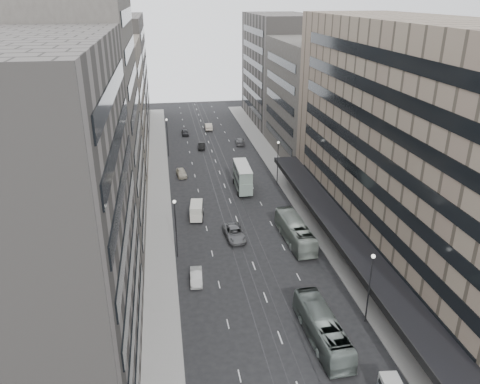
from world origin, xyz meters
TOP-DOWN VIEW (x-y plane):
  - ground at (0.00, 0.00)m, footprint 220.00×220.00m
  - sidewalk_right at (12.00, 37.50)m, footprint 4.00×125.00m
  - sidewalk_left at (-12.00, 37.50)m, footprint 4.00×125.00m
  - department_store at (21.45, 8.00)m, footprint 19.20×60.00m
  - building_right_mid at (21.50, 52.00)m, footprint 15.00×28.00m
  - building_right_far at (21.50, 82.00)m, footprint 15.00×32.00m
  - building_left_a at (-21.50, -8.00)m, footprint 15.00×28.00m
  - building_left_b at (-21.50, 19.00)m, footprint 15.00×26.00m
  - building_left_c at (-21.50, 46.00)m, footprint 15.00×28.00m
  - building_left_d at (-21.50, 79.00)m, footprint 15.00×38.00m
  - lamp_right_near at (9.70, -5.00)m, footprint 0.44×0.44m
  - lamp_right_far at (9.70, 35.00)m, footprint 0.44×0.44m
  - lamp_left_near at (-9.70, 12.00)m, footprint 0.44×0.44m
  - lamp_left_far at (-9.70, 55.00)m, footprint 0.44×0.44m
  - bus_near at (4.03, -7.13)m, footprint 3.05×11.25m
  - bus_far at (7.00, 13.41)m, footprint 3.18×11.75m
  - double_decker at (2.97, 33.63)m, footprint 2.82×8.58m
  - panel_van at (-6.19, 23.10)m, footprint 2.46×4.33m
  - sedan_1 at (-7.67, 5.63)m, footprint 1.68×4.21m
  - sedan_2 at (-1.28, 15.83)m, footprint 3.03×5.94m
  - sedan_3 at (3.80, -6.04)m, footprint 2.07×4.72m
  - sedan_4 at (-7.55, 42.09)m, footprint 2.16×4.54m
  - sedan_5 at (-2.09, 59.11)m, footprint 1.89×4.24m
  - sedan_6 at (4.13, 41.49)m, footprint 2.99×5.70m
  - sedan_7 at (7.13, 61.00)m, footprint 2.74×5.35m
  - sedan_8 at (-5.16, 70.99)m, footprint 1.72×4.11m
  - sedan_9 at (1.20, 75.27)m, footprint 1.96×5.17m
  - pedestrian at (13.54, -13.87)m, footprint 0.83×0.70m

SIDE VIEW (x-z plane):
  - ground at x=0.00m, z-range 0.00..0.00m
  - sidewalk_right at x=12.00m, z-range 0.00..0.15m
  - sidewalk_left at x=-12.00m, z-range 0.00..0.15m
  - sedan_3 at x=3.80m, z-range 0.00..1.35m
  - sedan_5 at x=-2.09m, z-range 0.00..1.35m
  - sedan_1 at x=-7.67m, z-range 0.00..1.36m
  - sedan_8 at x=-5.16m, z-range 0.00..1.39m
  - sedan_7 at x=7.13m, z-range 0.00..1.48m
  - sedan_4 at x=-7.55m, z-range 0.00..1.50m
  - sedan_6 at x=4.13m, z-range 0.00..1.53m
  - sedan_2 at x=-1.28m, z-range 0.00..1.61m
  - sedan_9 at x=1.20m, z-range 0.00..1.68m
  - pedestrian at x=13.54m, z-range 0.15..2.08m
  - panel_van at x=-6.19m, z-range 0.13..2.73m
  - bus_near at x=4.03m, z-range 0.00..3.11m
  - bus_far at x=7.00m, z-range 0.00..3.24m
  - double_decker at x=2.97m, z-range 0.18..4.84m
  - lamp_right_near at x=9.70m, z-range 1.04..9.36m
  - lamp_right_far at x=9.70m, z-range 1.04..9.36m
  - lamp_left_near at x=-9.70m, z-range 1.04..9.36m
  - lamp_left_far at x=-9.70m, z-range 1.04..9.36m
  - building_right_mid at x=21.50m, z-range 0.00..24.00m
  - building_left_c at x=-21.50m, z-range 0.00..25.00m
  - building_right_far at x=21.50m, z-range 0.00..28.00m
  - building_left_d at x=-21.50m, z-range 0.00..28.00m
  - department_store at x=21.45m, z-range -0.05..29.95m
  - building_left_a at x=-21.50m, z-range 0.00..30.00m
  - building_left_b at x=-21.50m, z-range 0.00..34.00m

